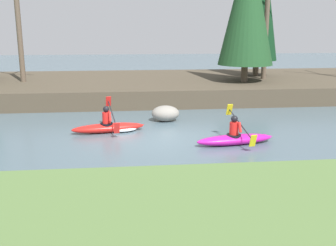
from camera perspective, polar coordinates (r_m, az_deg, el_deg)
ground_plane at (r=13.89m, az=-1.01°, el=-2.36°), size 90.00×90.00×0.00m
riverbank_near at (r=7.00m, az=4.56°, el=-16.97°), size 44.00×6.28×0.57m
riverbank_far at (r=23.30m, az=-3.13°, el=5.34°), size 44.00×9.54×0.91m
conifer_tree_centre at (r=22.24m, az=11.48°, el=16.91°), size 2.99×2.99×7.63m
bare_tree_upstream at (r=23.20m, az=-20.81°, el=13.92°), size 3.92×3.87×7.15m
bare_tree_mid_upstream at (r=23.69m, az=14.18°, el=15.26°), size 4.34×4.29×7.94m
kayaker_lead at (r=13.42m, az=9.79°, el=-2.16°), size 2.80×2.07×1.20m
kayaker_middle at (r=14.94m, az=-8.25°, el=-0.56°), size 2.79×2.06×1.20m
boulder_midstream at (r=16.50m, az=-0.38°, el=1.41°), size 1.16×0.91×0.66m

